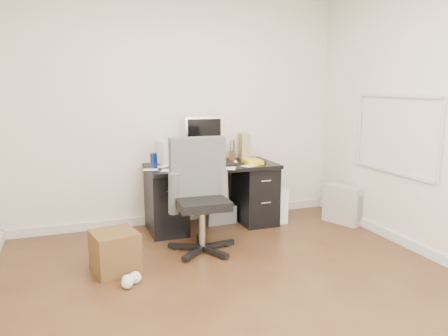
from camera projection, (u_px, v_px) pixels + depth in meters
The scene contains 18 objects.
ground at pixel (240, 291), 3.58m from camera, with size 4.00×4.00×0.00m, color #472416.
room_shell at pixel (244, 85), 3.30m from camera, with size 4.02×4.02×2.71m.
desk at pixel (212, 194), 5.13m from camera, with size 1.50×0.70×0.75m.
loose_papers at pixel (197, 166), 4.95m from camera, with size 1.10×0.60×0.00m, color white, non-canonical shape.
lcd_monitor at pixel (204, 140), 5.09m from camera, with size 0.44×0.25×0.56m, color #B9B9BE, non-canonical shape.
keyboard at pixel (214, 166), 4.92m from camera, with size 0.46×0.16×0.03m, color black.
computer_mouse at pixel (235, 162), 5.04m from camera, with size 0.05×0.05×0.05m, color #B9B9BE.
travel_mug at pixel (154, 161), 4.82m from camera, with size 0.08×0.08×0.17m, color navy.
white_binder at pixel (162, 153), 5.05m from camera, with size 0.11×0.23×0.27m, color white.
magazine_file at pixel (244, 147), 5.38m from camera, with size 0.14×0.27×0.32m, color #A3854E.
pen_cup at pixel (232, 150), 5.32m from camera, with size 0.10×0.10×0.25m, color #553118, non-canonical shape.
yellow_book at pixel (253, 161), 5.13m from camera, with size 0.20×0.26×0.05m, color yellow.
paper_remote at pixel (223, 167), 4.84m from camera, with size 0.27×0.22×0.02m, color white, non-canonical shape.
office_chair at pixel (202, 197), 4.32m from camera, with size 0.65×0.65×1.14m, color #494C49, non-canonical shape.
pc_tower at pixel (343, 204), 5.31m from camera, with size 0.20×0.46×0.46m, color #AEA89D.
shopping_bag at pixel (274, 206), 5.30m from camera, with size 0.31×0.22×0.42m, color white.
wicker_basket at pixel (115, 252), 3.91m from camera, with size 0.38×0.38×0.38m, color #4D3217.
desk_printer at pixel (218, 213), 5.37m from camera, with size 0.36×0.30×0.21m, color slate.
Camera 1 is at (-1.25, -3.09, 1.66)m, focal length 35.00 mm.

